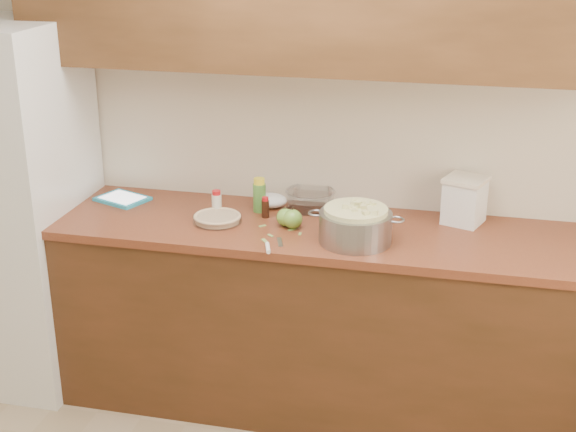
% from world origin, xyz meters
% --- Properties ---
extents(room_shell, '(3.60, 3.60, 3.60)m').
position_xyz_m(room_shell, '(0.00, 0.00, 1.30)').
color(room_shell, tan).
rests_on(room_shell, ground).
extents(counter_run, '(2.64, 0.68, 0.92)m').
position_xyz_m(counter_run, '(0.00, 1.48, 0.46)').
color(counter_run, '#502A16').
rests_on(counter_run, ground).
extents(fridge, '(0.70, 0.70, 1.80)m').
position_xyz_m(fridge, '(-1.44, 1.44, 0.90)').
color(fridge, silver).
rests_on(fridge, ground).
extents(pie, '(0.23, 0.23, 0.04)m').
position_xyz_m(pie, '(-0.36, 1.43, 0.94)').
color(pie, silver).
rests_on(pie, counter_run).
extents(colander, '(0.42, 0.32, 0.16)m').
position_xyz_m(colander, '(0.30, 1.34, 1.00)').
color(colander, gray).
rests_on(colander, counter_run).
extents(flour_canister, '(0.22, 0.22, 0.22)m').
position_xyz_m(flour_canister, '(0.75, 1.68, 1.03)').
color(flour_canister, white).
rests_on(flour_canister, counter_run).
extents(tablet, '(0.29, 0.26, 0.02)m').
position_xyz_m(tablet, '(-0.91, 1.60, 0.93)').
color(tablet, '#289DC0').
rests_on(tablet, counter_run).
extents(paring_knife, '(0.08, 0.19, 0.02)m').
position_xyz_m(paring_knife, '(-0.05, 1.18, 0.93)').
color(paring_knife, gray).
rests_on(paring_knife, counter_run).
extents(lemon_bottle, '(0.06, 0.06, 0.17)m').
position_xyz_m(lemon_bottle, '(-0.20, 1.61, 1.00)').
color(lemon_bottle, '#4C8C38').
rests_on(lemon_bottle, counter_run).
extents(cinnamon_shaker, '(0.05, 0.05, 0.11)m').
position_xyz_m(cinnamon_shaker, '(-0.39, 1.54, 0.97)').
color(cinnamon_shaker, beige).
rests_on(cinnamon_shaker, counter_run).
extents(vanilla_bottle, '(0.04, 0.04, 0.10)m').
position_xyz_m(vanilla_bottle, '(-0.16, 1.54, 0.97)').
color(vanilla_bottle, black).
rests_on(vanilla_bottle, counter_run).
extents(mixing_bowl, '(0.24, 0.24, 0.09)m').
position_xyz_m(mixing_bowl, '(0.02, 1.71, 0.97)').
color(mixing_bowl, silver).
rests_on(mixing_bowl, counter_run).
extents(paper_towel, '(0.17, 0.14, 0.07)m').
position_xyz_m(paper_towel, '(-0.17, 1.68, 0.95)').
color(paper_towel, white).
rests_on(paper_towel, counter_run).
extents(apple_left, '(0.08, 0.08, 0.09)m').
position_xyz_m(apple_left, '(-0.04, 1.45, 0.96)').
color(apple_left, '#6BA135').
rests_on(apple_left, counter_run).
extents(apple_center, '(0.09, 0.09, 0.10)m').
position_xyz_m(apple_center, '(-0.00, 1.43, 0.96)').
color(apple_center, '#6BA135').
rests_on(apple_center, counter_run).
extents(peel_a, '(0.03, 0.03, 0.00)m').
position_xyz_m(peel_a, '(-0.08, 1.32, 0.92)').
color(peel_a, '#8AAB53').
rests_on(peel_a, counter_run).
extents(peel_b, '(0.03, 0.03, 0.00)m').
position_xyz_m(peel_b, '(-0.14, 1.42, 0.92)').
color(peel_b, '#8AAB53').
rests_on(peel_b, counter_run).
extents(peel_c, '(0.01, 0.03, 0.00)m').
position_xyz_m(peel_c, '(0.05, 1.37, 0.92)').
color(peel_c, '#8AAB53').
rests_on(peel_c, counter_run).
extents(peel_d, '(0.04, 0.04, 0.00)m').
position_xyz_m(peel_d, '(-0.00, 1.41, 0.92)').
color(peel_d, '#8AAB53').
rests_on(peel_d, counter_run).
extents(peel_e, '(0.04, 0.04, 0.00)m').
position_xyz_m(peel_e, '(-0.09, 1.26, 0.92)').
color(peel_e, '#8AAB53').
rests_on(peel_e, counter_run).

